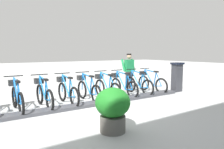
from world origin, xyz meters
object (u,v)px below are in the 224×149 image
(payment_kiosk, at_px, (177,77))
(bike_docked_6, at_px, (44,94))
(bike_docked_1, at_px, (137,84))
(bike_docked_5, at_px, (67,91))
(worker_near_rack, at_px, (129,70))
(bike_docked_3, at_px, (106,87))
(bike_docked_2, at_px, (123,85))
(bike_docked_0, at_px, (151,82))
(bike_docked_4, at_px, (88,89))
(planter_bush, at_px, (113,107))
(bike_docked_7, at_px, (17,97))

(payment_kiosk, xyz_separation_m, bike_docked_6, (0.57, 5.58, -0.24))
(bike_docked_1, bearing_deg, bike_docked_5, 90.00)
(bike_docked_6, height_order, worker_near_rack, worker_near_rack)
(bike_docked_3, relative_size, bike_docked_5, 1.00)
(bike_docked_2, relative_size, bike_docked_6, 1.00)
(payment_kiosk, relative_size, bike_docked_1, 0.74)
(bike_docked_0, height_order, worker_near_rack, worker_near_rack)
(bike_docked_4, distance_m, bike_docked_5, 0.76)
(bike_docked_0, height_order, bike_docked_6, same)
(bike_docked_1, distance_m, bike_docked_3, 1.53)
(bike_docked_3, xyz_separation_m, bike_docked_6, (0.00, 2.29, 0.00))
(worker_near_rack, bearing_deg, payment_kiosk, -140.62)
(bike_docked_6, relative_size, planter_bush, 1.77)
(planter_bush, bearing_deg, bike_docked_7, 28.33)
(bike_docked_5, relative_size, worker_near_rack, 1.04)
(bike_docked_3, relative_size, bike_docked_7, 1.00)
(bike_docked_4, distance_m, bike_docked_6, 1.53)
(payment_kiosk, distance_m, bike_docked_4, 4.10)
(payment_kiosk, height_order, bike_docked_4, payment_kiosk)
(bike_docked_1, distance_m, bike_docked_7, 4.58)
(payment_kiosk, height_order, bike_docked_3, payment_kiosk)
(payment_kiosk, bearing_deg, bike_docked_5, 83.24)
(bike_docked_4, bearing_deg, worker_near_rack, -67.89)
(bike_docked_4, xyz_separation_m, planter_bush, (-2.81, 0.78, 0.11))
(bike_docked_3, bearing_deg, bike_docked_7, 90.00)
(bike_docked_5, xyz_separation_m, bike_docked_6, (0.00, 0.76, 0.00))
(bike_docked_4, xyz_separation_m, bike_docked_6, (0.00, 1.53, 0.00))
(payment_kiosk, bearing_deg, bike_docked_2, 77.26)
(bike_docked_2, relative_size, bike_docked_4, 1.00)
(bike_docked_5, distance_m, bike_docked_7, 1.53)
(bike_docked_0, xyz_separation_m, bike_docked_3, (0.00, 2.29, 0.00))
(bike_docked_1, relative_size, bike_docked_5, 1.00)
(bike_docked_0, bearing_deg, payment_kiosk, -119.73)
(bike_docked_4, bearing_deg, bike_docked_1, -90.00)
(planter_bush, bearing_deg, bike_docked_2, -39.31)
(worker_near_rack, bearing_deg, bike_docked_6, 104.53)
(bike_docked_0, distance_m, bike_docked_2, 1.53)
(payment_kiosk, distance_m, worker_near_rack, 2.17)
(bike_docked_2, distance_m, worker_near_rack, 1.67)
(payment_kiosk, relative_size, bike_docked_6, 0.74)
(bike_docked_6, bearing_deg, bike_docked_1, -90.00)
(bike_docked_1, height_order, bike_docked_5, same)
(bike_docked_3, bearing_deg, worker_near_rack, -60.43)
(payment_kiosk, distance_m, bike_docked_0, 1.18)
(payment_kiosk, distance_m, bike_docked_2, 2.60)
(bike_docked_0, relative_size, worker_near_rack, 1.04)
(bike_docked_0, relative_size, bike_docked_6, 1.00)
(bike_docked_2, bearing_deg, bike_docked_7, 90.00)
(bike_docked_1, relative_size, worker_near_rack, 1.04)
(bike_docked_5, height_order, worker_near_rack, worker_near_rack)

